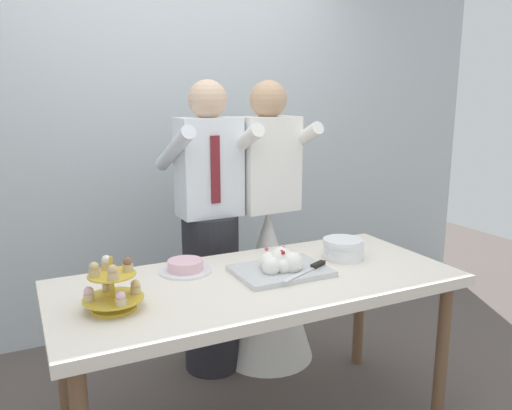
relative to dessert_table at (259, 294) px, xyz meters
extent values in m
cube|color=silver|center=(0.00, 1.41, 0.75)|extent=(5.20, 0.10, 2.90)
cube|color=silver|center=(0.00, 0.00, 0.05)|extent=(1.80, 0.80, 0.05)
cylinder|color=brown|center=(0.82, -0.32, -0.34)|extent=(0.06, 0.06, 0.72)
cylinder|color=brown|center=(-0.82, 0.32, -0.34)|extent=(0.06, 0.06, 0.72)
cylinder|color=brown|center=(0.82, 0.32, -0.34)|extent=(0.06, 0.06, 0.72)
cylinder|color=gold|center=(-0.65, -0.06, 0.08)|extent=(0.17, 0.17, 0.01)
cylinder|color=gold|center=(-0.65, -0.06, 0.18)|extent=(0.01, 0.01, 0.21)
cylinder|color=gold|center=(-0.65, -0.06, 0.12)|extent=(0.23, 0.23, 0.01)
cylinder|color=#D1B784|center=(-0.56, -0.06, 0.14)|extent=(0.04, 0.04, 0.03)
sphere|color=#D6B27A|center=(-0.56, -0.06, 0.16)|extent=(0.04, 0.04, 0.04)
cylinder|color=#D1B784|center=(-0.65, 0.02, 0.14)|extent=(0.04, 0.04, 0.03)
sphere|color=#D6B27A|center=(-0.65, 0.02, 0.16)|extent=(0.04, 0.04, 0.04)
cylinder|color=#D1B784|center=(-0.73, -0.05, 0.14)|extent=(0.04, 0.04, 0.03)
sphere|color=#EAB7C6|center=(-0.73, -0.05, 0.16)|extent=(0.04, 0.04, 0.04)
cylinder|color=#D1B784|center=(-0.63, -0.15, 0.14)|extent=(0.04, 0.04, 0.03)
sphere|color=#EAB7C6|center=(-0.63, -0.15, 0.16)|extent=(0.04, 0.04, 0.04)
cylinder|color=gold|center=(-0.65, -0.06, 0.21)|extent=(0.18, 0.18, 0.01)
cylinder|color=#D1B784|center=(-0.58, -0.06, 0.23)|extent=(0.04, 0.04, 0.03)
sphere|color=brown|center=(-0.58, -0.06, 0.25)|extent=(0.04, 0.04, 0.04)
cylinder|color=#D1B784|center=(-0.65, 0.00, 0.23)|extent=(0.04, 0.04, 0.03)
sphere|color=white|center=(-0.65, 0.00, 0.25)|extent=(0.04, 0.04, 0.04)
cylinder|color=#D1B784|center=(-0.71, -0.06, 0.23)|extent=(0.04, 0.04, 0.03)
sphere|color=#D6B27A|center=(-0.71, -0.06, 0.25)|extent=(0.04, 0.04, 0.04)
cylinder|color=#D1B784|center=(-0.65, -0.12, 0.23)|extent=(0.04, 0.04, 0.03)
sphere|color=#D6B27A|center=(-0.65, -0.12, 0.25)|extent=(0.04, 0.04, 0.04)
cube|color=silver|center=(0.12, 0.01, 0.09)|extent=(0.42, 0.31, 0.02)
sphere|color=white|center=(0.17, 0.01, 0.12)|extent=(0.08, 0.08, 0.08)
sphere|color=white|center=(0.15, 0.05, 0.13)|extent=(0.08, 0.08, 0.08)
sphere|color=white|center=(0.10, 0.08, 0.12)|extent=(0.07, 0.07, 0.07)
sphere|color=white|center=(0.07, 0.04, 0.13)|extent=(0.09, 0.09, 0.09)
sphere|color=white|center=(0.05, -0.02, 0.13)|extent=(0.09, 0.09, 0.09)
sphere|color=white|center=(0.11, -0.03, 0.12)|extent=(0.07, 0.07, 0.07)
sphere|color=white|center=(0.15, -0.03, 0.13)|extent=(0.10, 0.10, 0.10)
sphere|color=white|center=(0.12, 0.01, 0.14)|extent=(0.11, 0.11, 0.11)
sphere|color=#B21923|center=(0.11, -0.01, 0.18)|extent=(0.02, 0.02, 0.02)
sphere|color=#DB474C|center=(0.12, 0.03, 0.18)|extent=(0.02, 0.02, 0.02)
sphere|color=#B21923|center=(0.11, -0.03, 0.19)|extent=(0.02, 0.02, 0.02)
sphere|color=#DB474C|center=(0.07, 0.06, 0.18)|extent=(0.02, 0.02, 0.02)
sphere|color=#B21923|center=(0.15, 0.04, 0.18)|extent=(0.02, 0.02, 0.02)
sphere|color=#DB474C|center=(0.15, 0.05, 0.18)|extent=(0.02, 0.02, 0.02)
cube|color=silver|center=(0.15, -0.10, 0.10)|extent=(0.22, 0.12, 0.00)
cube|color=black|center=(0.29, -0.04, 0.11)|extent=(0.09, 0.06, 0.02)
cylinder|color=white|center=(0.51, 0.07, 0.08)|extent=(0.20, 0.20, 0.01)
cylinder|color=white|center=(0.50, 0.07, 0.09)|extent=(0.20, 0.20, 0.01)
cylinder|color=white|center=(0.51, 0.07, 0.10)|extent=(0.20, 0.20, 0.01)
cylinder|color=white|center=(0.51, 0.07, 0.11)|extent=(0.20, 0.20, 0.01)
cylinder|color=white|center=(0.51, 0.07, 0.12)|extent=(0.20, 0.20, 0.01)
cylinder|color=white|center=(0.51, 0.07, 0.13)|extent=(0.20, 0.20, 0.01)
cylinder|color=white|center=(0.51, 0.07, 0.15)|extent=(0.20, 0.20, 0.01)
cylinder|color=white|center=(0.50, 0.07, 0.16)|extent=(0.20, 0.20, 0.01)
cylinder|color=white|center=(0.50, 0.07, 0.17)|extent=(0.20, 0.20, 0.01)
cylinder|color=white|center=(-0.27, 0.22, 0.08)|extent=(0.24, 0.24, 0.01)
cylinder|color=#EAB7C6|center=(-0.27, 0.22, 0.11)|extent=(0.16, 0.16, 0.05)
cylinder|color=#232328|center=(0.02, 0.66, -0.24)|extent=(0.32, 0.32, 0.92)
cube|color=white|center=(0.02, 0.66, 0.49)|extent=(0.35, 0.21, 0.54)
sphere|color=#D8B293|center=(0.02, 0.66, 0.85)|extent=(0.21, 0.21, 0.21)
cylinder|color=white|center=(-0.17, 0.66, 0.60)|extent=(0.09, 0.49, 0.28)
cylinder|color=white|center=(0.21, 0.67, 0.60)|extent=(0.09, 0.49, 0.28)
cube|color=maroon|center=(0.02, 0.56, 0.49)|extent=(0.05, 0.01, 0.36)
cone|color=white|center=(0.38, 0.64, -0.24)|extent=(0.56, 0.56, 0.92)
cube|color=white|center=(0.38, 0.64, 0.49)|extent=(0.35, 0.22, 0.54)
sphere|color=tan|center=(0.38, 0.64, 0.85)|extent=(0.21, 0.21, 0.21)
cylinder|color=white|center=(0.18, 0.63, 0.60)|extent=(0.11, 0.49, 0.28)
cylinder|color=white|center=(0.56, 0.65, 0.60)|extent=(0.11, 0.49, 0.28)
camera|label=1|loc=(-0.95, -1.92, 0.87)|focal=35.47mm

